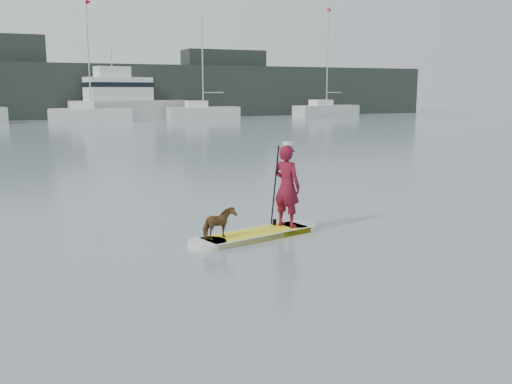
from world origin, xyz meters
name	(u,v)px	position (x,y,z in m)	size (l,w,h in m)	color
ground	(278,199)	(0.00, 0.00, 0.00)	(140.00, 140.00, 0.00)	slate
paddleboard	(256,235)	(-2.30, -3.73, 0.06)	(3.23, 1.40, 0.12)	yellow
paddler	(287,186)	(-1.47, -3.52, 1.04)	(0.67, 0.44, 1.84)	maroon
white_cap	(287,143)	(-1.47, -3.52, 1.99)	(0.22, 0.22, 0.07)	silver
dog	(219,224)	(-3.23, -3.96, 0.44)	(0.35, 0.76, 0.64)	brown
paddle	(275,196)	(-1.67, -3.31, 0.80)	(0.10, 0.30, 2.00)	black
sailboat_d	(91,113)	(0.36, 44.45, 0.84)	(8.32, 3.90, 11.80)	silver
sailboat_e	(203,112)	(12.15, 44.68, 0.79)	(7.75, 2.84, 11.08)	silver
sailboat_f	(326,109)	(27.67, 45.04, 0.85)	(8.66, 3.86, 12.52)	silver
motor_yacht_a	(125,100)	(4.49, 48.22, 2.07)	(12.79, 6.02, 7.38)	silver
shore_mass	(76,91)	(0.00, 53.00, 3.00)	(90.00, 6.00, 6.00)	black
shore_building_east	(224,83)	(18.00, 54.00, 4.00)	(10.00, 4.00, 8.00)	black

